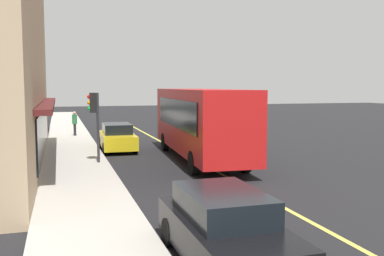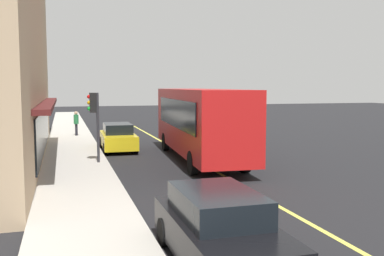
{
  "view_description": "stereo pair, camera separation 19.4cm",
  "coord_description": "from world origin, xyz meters",
  "px_view_note": "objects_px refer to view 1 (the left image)",
  "views": [
    {
      "loc": [
        -21.65,
        6.4,
        3.64
      ],
      "look_at": [
        -1.33,
        0.16,
        1.6
      ],
      "focal_mm": 40.71,
      "sensor_mm": 36.0,
      "label": 1
    },
    {
      "loc": [
        -21.71,
        6.22,
        3.64
      ],
      "look_at": [
        -1.33,
        0.16,
        1.6
      ],
      "focal_mm": 40.71,
      "sensor_mm": 36.0,
      "label": 2
    }
  ],
  "objects_px": {
    "traffic_light": "(94,111)",
    "car_silver": "(212,130)",
    "car_yellow": "(117,137)",
    "pedestrian_mid_block": "(75,121)",
    "car_black": "(225,229)",
    "bus": "(199,120)"
  },
  "relations": [
    {
      "from": "car_yellow",
      "to": "pedestrian_mid_block",
      "type": "relative_size",
      "value": 2.53
    },
    {
      "from": "bus",
      "to": "car_silver",
      "type": "distance_m",
      "value": 7.25
    },
    {
      "from": "car_silver",
      "to": "pedestrian_mid_block",
      "type": "relative_size",
      "value": 2.56
    },
    {
      "from": "bus",
      "to": "car_yellow",
      "type": "bearing_deg",
      "value": 38.31
    },
    {
      "from": "traffic_light",
      "to": "car_black",
      "type": "relative_size",
      "value": 0.74
    },
    {
      "from": "traffic_light",
      "to": "pedestrian_mid_block",
      "type": "bearing_deg",
      "value": 2.38
    },
    {
      "from": "car_yellow",
      "to": "car_black",
      "type": "relative_size",
      "value": 1.01
    },
    {
      "from": "car_yellow",
      "to": "pedestrian_mid_block",
      "type": "bearing_deg",
      "value": 16.5
    },
    {
      "from": "pedestrian_mid_block",
      "to": "car_silver",
      "type": "bearing_deg",
      "value": -120.13
    },
    {
      "from": "traffic_light",
      "to": "car_silver",
      "type": "height_order",
      "value": "traffic_light"
    },
    {
      "from": "car_silver",
      "to": "car_yellow",
      "type": "bearing_deg",
      "value": 107.76
    },
    {
      "from": "traffic_light",
      "to": "bus",
      "type": "bearing_deg",
      "value": -88.2
    },
    {
      "from": "bus",
      "to": "pedestrian_mid_block",
      "type": "bearing_deg",
      "value": 25.91
    },
    {
      "from": "car_yellow",
      "to": "bus",
      "type": "bearing_deg",
      "value": -141.69
    },
    {
      "from": "car_silver",
      "to": "pedestrian_mid_block",
      "type": "height_order",
      "value": "pedestrian_mid_block"
    },
    {
      "from": "car_yellow",
      "to": "car_silver",
      "type": "bearing_deg",
      "value": -72.24
    },
    {
      "from": "car_black",
      "to": "pedestrian_mid_block",
      "type": "distance_m",
      "value": 23.88
    },
    {
      "from": "pedestrian_mid_block",
      "to": "car_black",
      "type": "bearing_deg",
      "value": -174.96
    },
    {
      "from": "traffic_light",
      "to": "pedestrian_mid_block",
      "type": "height_order",
      "value": "traffic_light"
    },
    {
      "from": "bus",
      "to": "car_black",
      "type": "bearing_deg",
      "value": 164.3
    },
    {
      "from": "car_black",
      "to": "pedestrian_mid_block",
      "type": "relative_size",
      "value": 2.5
    },
    {
      "from": "car_yellow",
      "to": "pedestrian_mid_block",
      "type": "distance_m",
      "value": 7.37
    }
  ]
}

